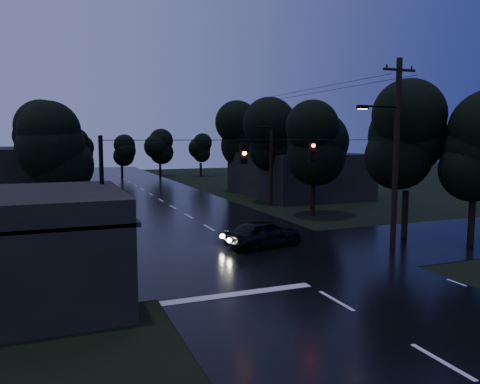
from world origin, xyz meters
TOP-DOWN VIEW (x-y plane):
  - ground at (0.00, 0.00)m, footprint 160.00×160.00m
  - main_road at (0.00, 30.00)m, footprint 12.00×120.00m
  - cross_street at (0.00, 12.00)m, footprint 60.00×9.00m
  - building_far_right at (14.00, 34.00)m, footprint 10.00×14.00m
  - building_far_left at (-14.00, 40.00)m, footprint 10.00×16.00m
  - utility_pole_main at (7.41, 11.00)m, footprint 3.50×0.30m
  - utility_pole_far at (8.30, 28.00)m, footprint 2.00×0.30m
  - anchor_pole_left at (-7.50, 11.00)m, footprint 0.18×0.18m
  - span_signals at (0.56, 10.99)m, footprint 15.00×0.37m
  - tree_corner_near at (10.00, 13.00)m, footprint 4.48×4.48m
  - tree_corner_far at (12.00, 10.00)m, footprint 3.92×3.92m
  - tree_left_a at (-9.00, 22.00)m, footprint 3.92×3.92m
  - tree_left_b at (-9.60, 30.00)m, footprint 4.20×4.20m
  - tree_left_c at (-10.20, 40.00)m, footprint 4.48×4.48m
  - tree_right_a at (9.00, 22.00)m, footprint 4.20×4.20m
  - tree_right_b at (9.60, 30.00)m, footprint 4.48×4.48m
  - tree_right_c at (10.20, 40.00)m, footprint 4.76×4.76m
  - car at (1.13, 13.79)m, footprint 4.65×2.67m

SIDE VIEW (x-z plane):
  - ground at x=0.00m, z-range 0.00..0.00m
  - main_road at x=0.00m, z-range -0.01..0.01m
  - cross_street at x=0.00m, z-range -0.01..0.01m
  - car at x=1.13m, z-range 0.00..1.49m
  - building_far_right at x=14.00m, z-range 0.00..4.40m
  - building_far_left at x=-14.00m, z-range 0.00..5.00m
  - anchor_pole_left at x=-7.50m, z-range 0.00..6.00m
  - utility_pole_far at x=8.30m, z-range 0.13..7.63m
  - tree_corner_far at x=12.00m, z-range 1.11..9.37m
  - tree_left_a at x=-9.00m, z-range 1.11..9.37m
  - span_signals at x=0.56m, z-range 4.69..5.80m
  - utility_pole_main at x=7.41m, z-range 0.26..10.26m
  - tree_left_b at x=-9.60m, z-range 1.19..10.04m
  - tree_right_a at x=9.00m, z-range 1.19..10.04m
  - tree_corner_near at x=10.00m, z-range 1.27..10.71m
  - tree_left_c at x=-10.20m, z-range 1.27..10.71m
  - tree_right_b at x=9.60m, z-range 1.27..10.71m
  - tree_right_c at x=10.20m, z-range 1.35..11.38m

